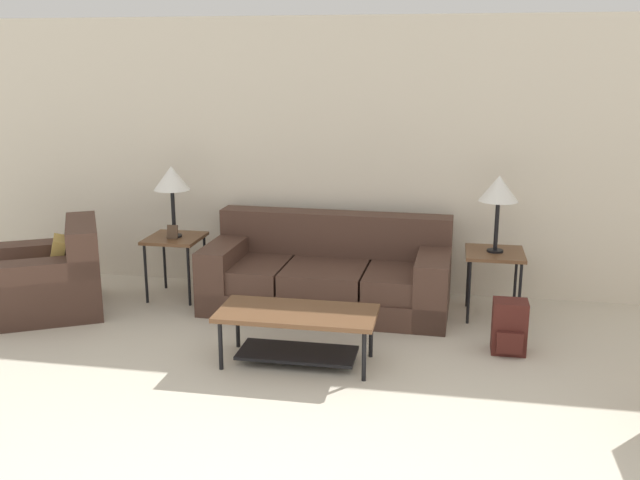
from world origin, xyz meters
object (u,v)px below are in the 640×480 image
Objects in this scene: coffee_table at (297,325)px; side_table_left at (175,243)px; armchair at (51,280)px; backpack at (509,328)px; table_lamp_left at (172,180)px; couch at (328,276)px; side_table_right at (494,259)px; table_lamp_right at (499,190)px.

coffee_table is 1.96m from side_table_left.
side_table_left is (0.96, 0.58, 0.24)m from armchair.
backpack is (3.99, -0.23, -0.08)m from armchair.
table_lamp_left reaches higher than coffee_table.
armchair is at bearing -166.93° from couch.
table_lamp_left reaches higher than side_table_right.
armchair is at bearing -149.10° from table_lamp_left.
armchair is 2.18× the size of side_table_right.
backpack is at bearing -26.92° from couch.
table_lamp_left reaches higher than armchair.
couch is at bearing 13.07° from armchair.
couch is 1.71× the size of armchair.
armchair is 3.95m from side_table_right.
side_table_right is (1.48, 1.29, 0.22)m from coffee_table.
coffee_table is 1.98× the size of side_table_right.
side_table_right is at bearing 8.40° from armchair.
couch is 1.49m from side_table_left.
couch reaches higher than coffee_table.
table_lamp_right is at bearing -0.00° from side_table_left.
table_lamp_left is 1.59× the size of backpack.
couch is 1.69m from table_lamp_right.
armchair is 3.07× the size of backpack.
backpack is at bearing -14.83° from side_table_left.
side_table_left is at bearing 180.00° from side_table_right.
side_table_left is 0.89× the size of table_lamp_right.
table_lamp_left is at bearing 138.46° from coffee_table.
armchair is at bearing -171.60° from table_lamp_right.
table_lamp_right is at bearing 96.47° from backpack.
armchair is 2.53m from coffee_table.
backpack is (0.09, -0.80, -0.32)m from side_table_right.
table_lamp_left is (0.96, 0.58, 0.85)m from armchair.
couch is 1.88× the size of coffee_table.
armchair is 3.99m from backpack.
table_lamp_right is (2.93, 0.00, 0.00)m from table_lamp_left.
couch is 1.49m from side_table_right.
coffee_table is 1.76× the size of table_lamp_left.
table_lamp_right reaches higher than side_table_right.
side_table_left is 3.00m from table_lamp_right.
backpack is at bearing -83.53° from side_table_right.
table_lamp_right is 1.59× the size of backpack.
coffee_table is 1.76× the size of table_lamp_right.
side_table_left is at bearing 180.00° from table_lamp_right.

